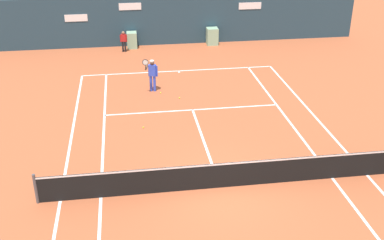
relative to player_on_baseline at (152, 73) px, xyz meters
name	(u,v)px	position (x,y,z in m)	size (l,w,h in m)	color
ground_plane	(217,178)	(1.64, -8.37, -0.97)	(80.00, 80.00, 0.01)	#B25633
tennis_net	(221,175)	(1.64, -8.95, -0.47)	(12.10, 0.10, 1.07)	#4C4C51
sponsor_back_wall	(169,21)	(1.66, 8.03, 0.55)	(25.00, 1.02, 3.16)	#233D4C
player_on_baseline	(152,73)	(0.00, 0.00, 0.00)	(0.76, 0.67, 1.84)	blue
ball_kid_right_post	(124,40)	(-1.29, 6.75, -0.22)	(0.43, 0.20, 1.31)	black
tennis_ball_near_service_line	(161,93)	(0.36, -0.36, -0.94)	(0.07, 0.07, 0.07)	#CCE033
tennis_ball_mid_court	(143,127)	(-0.70, -4.08, -0.94)	(0.07, 0.07, 0.07)	#CCE033
tennis_ball_by_sideline	(179,98)	(1.21, -1.14, -0.94)	(0.07, 0.07, 0.07)	#CCE033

